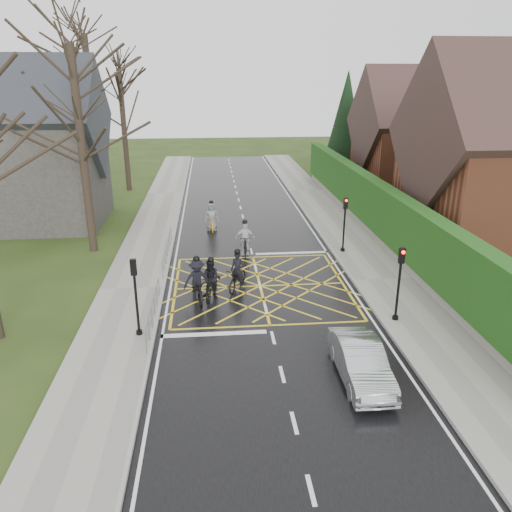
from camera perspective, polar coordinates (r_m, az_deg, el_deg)
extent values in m
plane|color=#203210|center=(23.84, 0.47, -3.46)|extent=(120.00, 120.00, 0.00)
cube|color=black|center=(23.84, 0.47, -3.45)|extent=(9.00, 80.00, 0.01)
cube|color=gray|center=(25.09, 14.25, -2.70)|extent=(3.00, 80.00, 0.15)
cube|color=gray|center=(24.02, -13.96, -3.72)|extent=(3.00, 80.00, 0.15)
cube|color=slate|center=(30.87, 13.81, 2.19)|extent=(0.50, 38.00, 0.70)
cube|color=#103D11|center=(30.40, 14.08, 5.33)|extent=(0.90, 38.00, 2.80)
cube|color=brown|center=(43.70, 17.94, 10.52)|extent=(9.00, 8.00, 6.00)
cube|color=#35231F|center=(43.37, 18.36, 14.29)|extent=(9.80, 8.80, 8.80)
cube|color=brown|center=(44.36, 22.10, 17.35)|extent=(0.70, 0.70, 1.60)
cylinder|color=black|center=(50.28, 9.90, 9.53)|extent=(0.50, 0.50, 1.20)
cone|color=black|center=(49.69, 10.21, 14.52)|extent=(4.60, 4.60, 10.00)
cube|color=#2D2B28|center=(36.10, -23.71, 8.79)|extent=(8.00, 7.00, 7.00)
cube|color=#26282D|center=(35.70, -24.48, 14.13)|extent=(8.80, 7.80, 7.80)
cylinder|color=black|center=(28.86, -19.20, 10.97)|extent=(0.44, 0.44, 11.00)
cylinder|color=black|center=(36.77, -18.00, 13.62)|extent=(0.44, 0.44, 12.00)
cylinder|color=black|center=(44.56, -14.82, 13.59)|extent=(0.44, 0.44, 10.00)
cylinder|color=slate|center=(20.29, -11.75, -5.20)|extent=(0.05, 5.00, 0.05)
cylinder|color=slate|center=(20.48, -11.66, -6.34)|extent=(0.04, 5.00, 0.04)
cylinder|color=slate|center=(18.31, -12.45, -9.94)|extent=(0.04, 0.04, 1.00)
cylinder|color=slate|center=(22.76, -11.03, -3.67)|extent=(0.04, 0.04, 1.00)
cylinder|color=slate|center=(27.24, -10.16, 1.51)|extent=(0.05, 6.00, 0.05)
cylinder|color=slate|center=(27.38, -10.10, 0.62)|extent=(0.04, 6.00, 0.04)
cylinder|color=slate|center=(24.60, -10.61, -1.80)|extent=(0.04, 0.04, 1.00)
cylinder|color=slate|center=(30.23, -9.67, 2.41)|extent=(0.04, 0.04, 1.00)
cylinder|color=black|center=(28.13, 10.03, 3.18)|extent=(0.10, 0.10, 3.00)
cylinder|color=black|center=(28.54, 9.87, 0.59)|extent=(0.24, 0.24, 0.30)
cube|color=black|center=(27.76, 10.20, 5.95)|extent=(0.22, 0.16, 0.62)
sphere|color=#FF0C0C|center=(27.60, 10.29, 6.25)|extent=(0.14, 0.14, 0.14)
cylinder|color=black|center=(20.63, 15.95, -3.62)|extent=(0.10, 0.10, 3.00)
cylinder|color=black|center=(21.19, 15.60, -6.97)|extent=(0.24, 0.24, 0.30)
cube|color=black|center=(20.13, 16.33, 0.04)|extent=(0.22, 0.16, 0.62)
sphere|color=#FF0C0C|center=(19.96, 16.50, 0.41)|extent=(0.14, 0.14, 0.14)
cylinder|color=black|center=(19.24, -13.50, -5.14)|extent=(0.10, 0.10, 3.00)
cylinder|color=black|center=(19.84, -13.18, -8.67)|extent=(0.24, 0.24, 0.30)
cube|color=black|center=(18.70, -13.84, -1.25)|extent=(0.22, 0.16, 0.62)
sphere|color=#FF0C0C|center=(18.75, -13.83, -0.61)|extent=(0.14, 0.14, 0.14)
imported|color=black|center=(23.38, -2.10, -2.56)|extent=(1.47, 2.13, 1.06)
imported|color=black|center=(23.33, -2.12, -1.62)|extent=(0.77, 0.66, 1.80)
sphere|color=black|center=(23.01, -2.15, 0.50)|extent=(0.28, 0.28, 0.28)
imported|color=black|center=(22.46, -5.09, -3.45)|extent=(1.04, 2.02, 1.17)
imported|color=black|center=(22.43, -5.11, -2.62)|extent=(1.02, 0.88, 1.79)
sphere|color=black|center=(22.10, -5.18, -0.43)|extent=(0.28, 0.28, 0.28)
imported|color=black|center=(22.26, -6.70, -3.78)|extent=(1.20, 2.28, 1.14)
imported|color=black|center=(22.20, -6.74, -2.74)|extent=(1.37, 0.97, 1.93)
sphere|color=black|center=(21.84, -6.84, -0.35)|extent=(0.30, 0.30, 0.30)
imported|color=black|center=(27.71, -1.26, 1.30)|extent=(0.66, 2.05, 1.22)
imported|color=silver|center=(27.70, -1.28, 2.00)|extent=(1.11, 0.50, 1.87)
sphere|color=black|center=(27.42, -1.29, 3.89)|extent=(0.29, 0.29, 0.29)
imported|color=gold|center=(32.34, -5.07, 3.84)|extent=(0.84, 2.07, 1.07)
imported|color=slate|center=(32.33, -5.09, 4.52)|extent=(0.92, 0.64, 1.81)
sphere|color=black|center=(32.10, -5.14, 6.12)|extent=(0.28, 0.28, 0.28)
imported|color=#ADB0B4|center=(17.04, 11.91, -11.77)|extent=(1.39, 3.93, 1.29)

